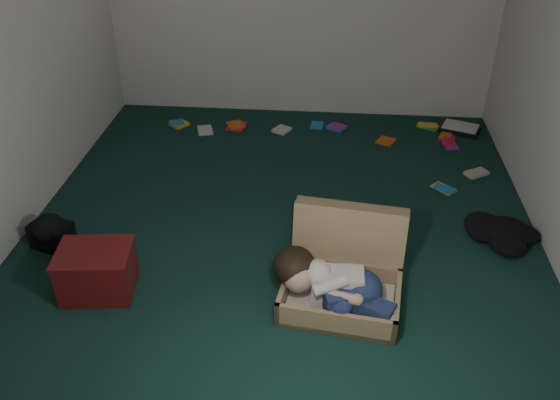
# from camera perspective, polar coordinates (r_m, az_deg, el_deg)

# --- Properties ---
(floor) EXTENTS (4.50, 4.50, 0.00)m
(floor) POSITION_cam_1_polar(r_m,az_deg,el_deg) (4.72, 0.17, -2.60)
(floor) COLOR black
(floor) RESTS_ON ground
(wall_front) EXTENTS (4.50, 0.00, 4.50)m
(wall_front) POSITION_cam_1_polar(r_m,az_deg,el_deg) (2.16, -5.12, -8.70)
(wall_front) COLOR white
(wall_front) RESTS_ON ground
(wall_left) EXTENTS (0.00, 4.50, 4.50)m
(wall_left) POSITION_cam_1_polar(r_m,az_deg,el_deg) (4.72, -25.38, 11.97)
(wall_left) COLOR white
(wall_left) RESTS_ON ground
(suitcase) EXTENTS (0.86, 0.84, 0.57)m
(suitcase) POSITION_cam_1_polar(r_m,az_deg,el_deg) (4.03, 6.18, -6.92)
(suitcase) COLOR #A18359
(suitcase) RESTS_ON floor
(person) EXTENTS (0.82, 0.48, 0.35)m
(person) POSITION_cam_1_polar(r_m,az_deg,el_deg) (3.86, 5.06, -8.09)
(person) COLOR silver
(person) RESTS_ON suitcase
(maroon_bin) EXTENTS (0.53, 0.44, 0.34)m
(maroon_bin) POSITION_cam_1_polar(r_m,az_deg,el_deg) (4.20, -17.22, -6.57)
(maroon_bin) COLOR #581214
(maroon_bin) RESTS_ON floor
(backpack) EXTENTS (0.43, 0.39, 0.22)m
(backpack) POSITION_cam_1_polar(r_m,az_deg,el_deg) (4.77, -21.10, -3.09)
(backpack) COLOR black
(backpack) RESTS_ON floor
(clothing_pile) EXTENTS (0.55, 0.51, 0.14)m
(clothing_pile) POSITION_cam_1_polar(r_m,az_deg,el_deg) (4.87, 20.55, -2.75)
(clothing_pile) COLOR black
(clothing_pile) RESTS_ON floor
(paper_tray) EXTENTS (0.47, 0.41, 0.05)m
(paper_tray) POSITION_cam_1_polar(r_m,az_deg,el_deg) (6.49, 16.94, 6.61)
(paper_tray) COLOR black
(paper_tray) RESTS_ON floor
(book_scatter) EXTENTS (3.13, 1.44, 0.02)m
(book_scatter) POSITION_cam_1_polar(r_m,az_deg,el_deg) (6.08, 6.30, 5.88)
(book_scatter) COLOR yellow
(book_scatter) RESTS_ON floor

